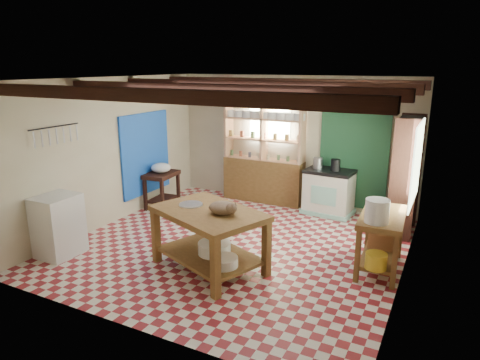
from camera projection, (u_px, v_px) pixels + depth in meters
The scene contains 30 objects.
floor at pixel (236, 246), 6.86m from camera, with size 5.00×5.00×0.02m, color maroon.
ceiling at pixel (235, 79), 6.18m from camera, with size 5.00×5.00×0.02m, color #4F4F54.
wall_back at pixel (292, 141), 8.67m from camera, with size 5.00×0.04×2.60m, color beige.
wall_front at pixel (123, 217), 4.37m from camera, with size 5.00×0.04×2.60m, color beige.
wall_left at pixel (111, 152), 7.61m from camera, with size 0.04×5.00×2.60m, color beige.
wall_right at pixel (410, 187), 5.43m from camera, with size 0.04×5.00×2.60m, color beige.
ceiling_beams at pixel (235, 87), 6.21m from camera, with size 5.00×3.80×0.15m, color black.
blue_wall_patch at pixel (146, 154), 8.43m from camera, with size 0.04×1.40×1.60m, color blue.
green_wall_patch at pixel (354, 149), 8.11m from camera, with size 1.30×0.04×2.30m, color #1D4A2C.
window_back at pixel (270, 120), 8.77m from camera, with size 0.90×0.02×0.80m, color silver.
window_right at pixel (417, 163), 6.27m from camera, with size 0.02×1.30×1.20m, color silver.
utensil_rail at pixel (55, 135), 6.43m from camera, with size 0.06×0.90×0.28m, color black.
pot_rack at pixel (352, 101), 7.51m from camera, with size 0.86×0.12×0.36m, color black.
shelving_unit at pixel (264, 150), 8.80m from camera, with size 1.70×0.34×2.20m, color tan.
tall_rack at pixel (406, 176), 7.15m from camera, with size 0.40×0.86×2.00m, color black.
work_table at pixel (209, 240), 5.98m from camera, with size 1.53×1.02×0.87m, color brown.
stove at pixel (329, 192), 8.20m from camera, with size 0.89×0.60×0.87m, color beige.
prep_table at pixel (162, 190), 8.60m from camera, with size 0.49×0.71×0.72m, color black.
white_cabinet at pixel (58, 226), 6.41m from camera, with size 0.52×0.62×0.93m, color silver.
right_counter at pixel (380, 242), 5.96m from camera, with size 0.57×1.14×0.81m, color brown.
cat at pixel (223, 208), 5.69m from camera, with size 0.39×0.30×0.18m, color #82654C.
steel_tray at pixel (191, 204), 6.08m from camera, with size 0.34×0.34×0.02m, color #B5B4BD.
basin_large at pixel (214, 248), 6.01m from camera, with size 0.46×0.46×0.16m, color silver.
basin_small at pixel (224, 262), 5.63m from camera, with size 0.37×0.37×0.13m, color silver.
kettle_left at pixel (318, 163), 8.19m from camera, with size 0.18×0.18×0.21m, color #B5B4BD.
kettle_right at pixel (335, 165), 8.01m from camera, with size 0.17×0.17×0.22m, color black.
enamel_bowl at pixel (161, 168), 8.48m from camera, with size 0.39×0.39×0.20m, color silver.
white_bucket at pixel (377, 211), 5.53m from camera, with size 0.31×0.31×0.31m, color silver.
wicker_basket at pixel (382, 238), 6.24m from camera, with size 0.38×0.30×0.26m, color #AA6F44.
yellow_tub at pixel (376, 261), 5.59m from camera, with size 0.28×0.28×0.21m, color gold.
Camera 1 is at (2.93, -5.63, 2.81)m, focal length 32.00 mm.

